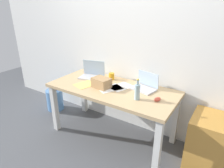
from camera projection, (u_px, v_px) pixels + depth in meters
name	position (u px, v px, depth m)	size (l,w,h in m)	color
ground_plane	(112.00, 135.00, 2.81)	(8.00, 8.00, 0.00)	#515459
back_wall	(130.00, 39.00, 2.65)	(5.20, 0.08, 2.60)	white
desk	(112.00, 94.00, 2.56)	(1.66, 0.76, 0.74)	tan
laptop_left	(92.00, 74.00, 2.85)	(0.38, 0.29, 0.24)	silver
laptop_right	(145.00, 86.00, 2.47)	(0.34, 0.28, 0.21)	silver
beer_bottle	(137.00, 92.00, 2.18)	(0.06, 0.06, 0.24)	#99B7C1
computer_mouse	(157.00, 99.00, 2.19)	(0.06, 0.10, 0.03)	#D84C38
cardboard_box	(101.00, 83.00, 2.51)	(0.23, 0.16, 0.13)	tan
coffee_mug	(112.00, 76.00, 2.78)	(0.08, 0.08, 0.10)	gold
paper_sheet_near_back	(121.00, 87.00, 2.55)	(0.21, 0.30, 0.00)	white
paper_sheet_front_left	(86.00, 84.00, 2.63)	(0.21, 0.30, 0.00)	#F4E06B
paper_sheet_center	(110.00, 88.00, 2.50)	(0.21, 0.30, 0.00)	white
water_cooler_jug	(55.00, 99.00, 3.43)	(0.28, 0.28, 0.42)	#598CC6
filing_cabinet	(208.00, 142.00, 2.20)	(0.40, 0.48, 0.62)	#C68938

